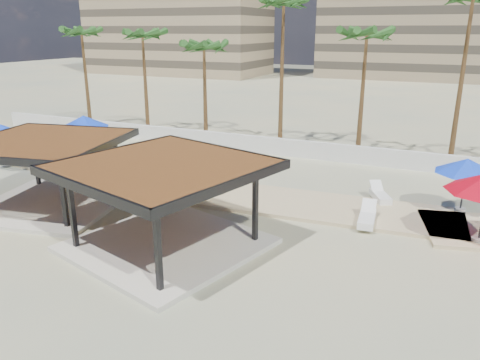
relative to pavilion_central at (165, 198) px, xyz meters
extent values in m
plane|color=tan|center=(1.16, -0.32, -2.13)|extent=(200.00, 200.00, 0.00)
cube|color=#C6B284|center=(-10.84, 7.18, -2.07)|extent=(16.40, 6.19, 0.24)
cube|color=#C6B284|center=(3.16, 6.68, -2.07)|extent=(16.24, 5.11, 0.24)
cube|color=silver|center=(1.16, 15.68, -1.53)|extent=(56.00, 0.30, 1.20)
cube|color=beige|center=(0.00, 0.00, -2.03)|extent=(8.27, 8.27, 0.20)
cube|color=black|center=(-3.13, -1.77, -0.40)|extent=(0.23, 0.23, 3.05)
cube|color=black|center=(-1.77, 3.13, -0.40)|extent=(0.23, 0.23, 3.05)
cube|color=black|center=(1.77, -3.13, -0.40)|extent=(0.23, 0.23, 3.05)
cube|color=black|center=(3.13, 1.77, -0.40)|extent=(0.23, 0.23, 3.05)
cube|color=brown|center=(0.00, 0.00, 1.27)|extent=(8.52, 8.52, 0.28)
cube|color=black|center=(-0.93, -3.33, 1.27)|extent=(6.79, 2.00, 0.35)
cube|color=black|center=(0.93, 3.33, 1.27)|extent=(6.79, 2.00, 0.35)
cube|color=black|center=(-3.33, 0.93, 1.27)|extent=(2.00, 6.79, 0.35)
cube|color=black|center=(3.33, -0.93, 1.27)|extent=(2.00, 6.79, 0.35)
cube|color=beige|center=(-7.82, 1.53, -2.03)|extent=(7.62, 7.62, 0.20)
cube|color=black|center=(-10.71, 3.44, -0.46)|extent=(0.21, 0.21, 2.94)
cube|color=black|center=(-4.94, -0.39, -0.46)|extent=(0.21, 0.21, 2.94)
cube|color=black|center=(-5.91, 4.41, -0.46)|extent=(0.21, 0.21, 2.94)
cube|color=brown|center=(-7.82, 1.53, 1.14)|extent=(7.85, 7.85, 0.27)
cube|color=black|center=(-8.48, 4.79, 1.14)|extent=(6.65, 1.45, 0.33)
cube|color=black|center=(-4.56, 2.18, 1.14)|extent=(1.45, 6.65, 0.33)
cylinder|color=beige|center=(-12.06, 8.88, -1.88)|extent=(0.56, 0.56, 0.13)
cylinder|color=#262628|center=(-12.06, 8.88, -0.61)|extent=(0.08, 0.08, 2.69)
cone|color=blue|center=(-12.06, 8.88, 0.55)|extent=(3.90, 3.90, 0.78)
cylinder|color=beige|center=(-2.53, 5.48, -1.89)|extent=(0.54, 0.54, 0.13)
cylinder|color=#262628|center=(-2.53, 5.48, -0.65)|extent=(0.08, 0.08, 2.60)
cone|color=gold|center=(-2.53, 5.48, 0.46)|extent=(3.18, 3.18, 0.76)
cylinder|color=beige|center=(11.53, 5.48, -1.88)|extent=(0.57, 0.57, 0.14)
cylinder|color=beige|center=(10.82, 8.88, -1.89)|extent=(0.50, 0.50, 0.12)
cylinder|color=#262628|center=(10.82, 8.88, -0.75)|extent=(0.07, 0.07, 2.39)
cone|color=blue|center=(10.82, 8.88, 0.27)|extent=(3.77, 3.77, 0.70)
cylinder|color=beige|center=(-15.66, 5.48, -1.89)|extent=(0.51, 0.51, 0.12)
cylinder|color=#262628|center=(-15.66, 5.48, -0.73)|extent=(0.07, 0.07, 2.44)
cone|color=blue|center=(-15.66, 5.48, 0.32)|extent=(3.63, 3.63, 0.71)
cube|color=white|center=(-5.24, 5.48, -1.80)|extent=(0.88, 2.16, 0.30)
cube|color=white|center=(-5.24, 5.48, -1.62)|extent=(0.88, 2.16, 0.06)
cube|color=white|center=(-5.19, 6.30, -1.37)|extent=(0.74, 0.77, 0.54)
cube|color=white|center=(7.01, 5.50, -1.81)|extent=(0.85, 1.99, 0.27)
cube|color=white|center=(7.01, 5.50, -1.65)|extent=(0.85, 1.99, 0.06)
cube|color=white|center=(6.94, 6.25, -1.42)|extent=(0.70, 0.72, 0.49)
cube|color=white|center=(7.09, 8.86, -1.82)|extent=(1.39, 1.90, 0.25)
cube|color=white|center=(7.09, 8.86, -1.67)|extent=(1.39, 1.90, 0.05)
cube|color=white|center=(6.77, 9.49, -1.45)|extent=(0.82, 0.83, 0.46)
cone|color=brown|center=(-19.84, 17.98, 2.07)|extent=(0.36, 0.36, 8.39)
ellipsoid|color=#214D1B|center=(-19.84, 17.98, 6.01)|extent=(3.00, 3.00, 1.80)
cone|color=brown|center=(-13.84, 18.38, 1.98)|extent=(0.36, 0.36, 8.21)
ellipsoid|color=#214D1B|center=(-13.84, 18.38, 5.83)|extent=(3.00, 3.00, 1.80)
cone|color=brown|center=(-7.84, 17.78, 1.55)|extent=(0.36, 0.36, 7.37)
ellipsoid|color=#214D1B|center=(-7.84, 17.78, 4.99)|extent=(3.00, 3.00, 1.80)
cone|color=brown|center=(-1.84, 18.58, 3.08)|extent=(0.36, 0.36, 10.41)
ellipsoid|color=#214D1B|center=(-1.84, 18.58, 8.03)|extent=(3.00, 3.00, 1.80)
cone|color=brown|center=(4.16, 18.08, 2.03)|extent=(0.36, 0.36, 8.33)
ellipsoid|color=#214D1B|center=(4.16, 18.08, 5.95)|extent=(3.00, 3.00, 1.80)
cone|color=brown|center=(10.16, 18.28, 3.08)|extent=(0.36, 0.36, 10.43)
camera|label=1|loc=(9.86, -14.49, 6.33)|focal=35.00mm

